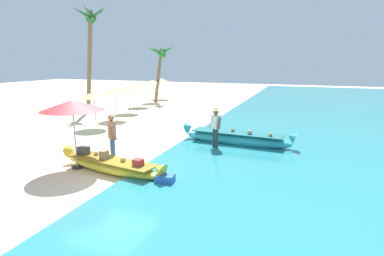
% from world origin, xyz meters
% --- Properties ---
extents(ground_plane, '(80.00, 80.00, 0.00)m').
position_xyz_m(ground_plane, '(0.00, 0.00, 0.00)').
color(ground_plane, beige).
extents(boat_yellow_foreground, '(4.15, 1.35, 0.71)m').
position_xyz_m(boat_yellow_foreground, '(0.29, -0.33, 0.25)').
color(boat_yellow_foreground, yellow).
rests_on(boat_yellow_foreground, ground).
extents(boat_cyan_midground, '(4.83, 1.13, 0.88)m').
position_xyz_m(boat_cyan_midground, '(3.37, 4.15, 0.31)').
color(boat_cyan_midground, '#33B2BC').
rests_on(boat_cyan_midground, ground).
extents(person_vendor_hatted, '(0.56, 0.46, 1.72)m').
position_xyz_m(person_vendor_hatted, '(2.67, 3.35, 1.00)').
color(person_vendor_hatted, '#333842').
rests_on(person_vendor_hatted, ground).
extents(person_tourist_customer, '(0.53, 0.53, 1.74)m').
position_xyz_m(person_tourist_customer, '(-0.15, 0.44, 0.98)').
color(person_tourist_customer, '#3D5BA8').
rests_on(person_tourist_customer, ground).
extents(patio_umbrella_large, '(1.98, 1.98, 2.27)m').
position_xyz_m(patio_umbrella_large, '(-1.00, -0.38, 2.08)').
color(patio_umbrella_large, '#B7B7BC').
rests_on(patio_umbrella_large, ground).
extents(parasol_row_0, '(1.60, 1.60, 1.91)m').
position_xyz_m(parasol_row_0, '(-4.40, 5.05, 1.75)').
color(parasol_row_0, '#8E6B47').
rests_on(parasol_row_0, ground).
extents(parasol_row_1, '(1.60, 1.60, 1.91)m').
position_xyz_m(parasol_row_1, '(-4.70, 7.34, 1.75)').
color(parasol_row_1, '#8E6B47').
rests_on(parasol_row_1, ground).
extents(parasol_row_2, '(1.60, 1.60, 1.91)m').
position_xyz_m(parasol_row_2, '(-5.30, 9.82, 1.75)').
color(parasol_row_2, '#8E6B47').
rests_on(parasol_row_2, ground).
extents(parasol_row_3, '(1.60, 1.60, 1.91)m').
position_xyz_m(parasol_row_3, '(-6.06, 12.62, 1.75)').
color(parasol_row_3, '#8E6B47').
rests_on(parasol_row_3, ground).
extents(parasol_row_4, '(1.60, 1.60, 1.91)m').
position_xyz_m(parasol_row_4, '(-6.28, 15.10, 1.75)').
color(parasol_row_4, '#8E6B47').
rests_on(parasol_row_4, ground).
extents(parasol_row_5, '(1.60, 1.60, 1.91)m').
position_xyz_m(parasol_row_5, '(-6.65, 17.59, 1.75)').
color(parasol_row_5, '#8E6B47').
rests_on(parasol_row_5, ground).
extents(palm_tree_tall_inland, '(2.72, 2.57, 4.83)m').
position_xyz_m(palm_tree_tall_inland, '(-5.70, 15.63, 3.87)').
color(palm_tree_tall_inland, brown).
rests_on(palm_tree_tall_inland, ground).
extents(palm_tree_leaning_seaward, '(2.43, 2.36, 7.04)m').
position_xyz_m(palm_tree_leaning_seaward, '(-7.64, 9.23, 5.42)').
color(palm_tree_leaning_seaward, brown).
rests_on(palm_tree_leaning_seaward, ground).
extents(cooler_box, '(0.56, 0.44, 0.30)m').
position_xyz_m(cooler_box, '(2.33, -0.64, 0.15)').
color(cooler_box, blue).
rests_on(cooler_box, ground).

